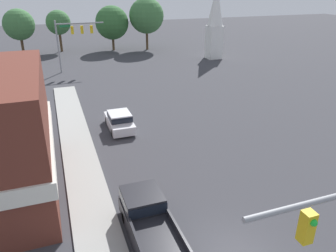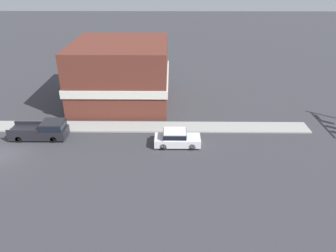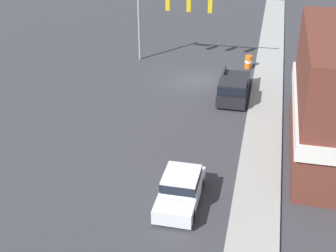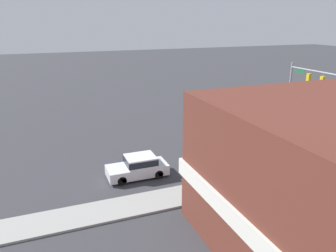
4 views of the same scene
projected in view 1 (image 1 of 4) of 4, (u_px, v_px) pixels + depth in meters
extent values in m
cube|color=gold|center=(307.00, 227.00, 9.53)|extent=(0.36, 0.36, 1.05)
sphere|color=green|center=(314.00, 223.00, 9.23)|extent=(0.22, 0.22, 0.22)
cylinder|color=gray|center=(58.00, 47.00, 44.72)|extent=(0.22, 0.22, 7.06)
cylinder|color=gray|center=(80.00, 23.00, 44.49)|extent=(6.39, 0.18, 0.18)
cube|color=gold|center=(72.00, 30.00, 44.50)|extent=(0.36, 0.36, 1.05)
sphere|color=yellow|center=(72.00, 28.00, 44.20)|extent=(0.22, 0.22, 0.22)
cube|color=gold|center=(82.00, 30.00, 44.90)|extent=(0.36, 0.36, 1.05)
sphere|color=yellow|center=(82.00, 28.00, 44.60)|extent=(0.22, 0.22, 0.22)
cube|color=gold|center=(92.00, 29.00, 45.30)|extent=(0.36, 0.36, 1.05)
sphere|color=yellow|center=(91.00, 27.00, 45.00)|extent=(0.22, 0.22, 0.22)
cube|color=#196B38|center=(65.00, 26.00, 43.99)|extent=(1.40, 0.04, 0.30)
cylinder|color=black|center=(107.00, 121.00, 29.22)|extent=(0.22, 0.66, 0.66)
cylinder|color=black|center=(126.00, 118.00, 29.75)|extent=(0.22, 0.66, 0.66)
cylinder|color=black|center=(113.00, 133.00, 26.89)|extent=(0.22, 0.66, 0.66)
cylinder|color=black|center=(133.00, 130.00, 27.41)|extent=(0.22, 0.66, 0.66)
cube|color=silver|center=(119.00, 123.00, 28.23)|extent=(1.91, 4.37, 0.73)
cube|color=silver|center=(120.00, 116.00, 27.72)|extent=(1.76, 2.10, 0.67)
cube|color=black|center=(120.00, 116.00, 27.72)|extent=(1.78, 2.18, 0.47)
cylinder|color=black|center=(125.00, 218.00, 17.19)|extent=(0.22, 0.66, 0.66)
cylinder|color=black|center=(158.00, 210.00, 17.77)|extent=(0.22, 0.66, 0.66)
cube|color=black|center=(151.00, 231.00, 15.90)|extent=(2.08, 5.51, 0.85)
cube|color=black|center=(142.00, 199.00, 16.87)|extent=(1.97, 2.09, 0.78)
cube|color=black|center=(142.00, 199.00, 16.87)|extent=(1.99, 2.18, 0.55)
cube|color=black|center=(138.00, 243.00, 14.32)|extent=(0.12, 3.12, 0.35)
cube|color=black|center=(179.00, 232.00, 14.93)|extent=(0.12, 3.12, 0.35)
cube|color=white|center=(214.00, 42.00, 53.74)|extent=(2.27, 2.27, 5.25)
cone|color=white|center=(216.00, 5.00, 51.39)|extent=(2.50, 2.50, 6.42)
cylinder|color=#4C3823|center=(23.00, 48.00, 54.41)|extent=(0.44, 0.44, 3.17)
sphere|color=#3D703D|center=(19.00, 25.00, 52.88)|extent=(4.96, 4.96, 4.96)
cylinder|color=#4C3823|center=(61.00, 43.00, 59.52)|extent=(0.44, 0.44, 3.21)
sphere|color=#3D703D|center=(58.00, 22.00, 58.10)|extent=(4.26, 4.26, 4.26)
cylinder|color=#4C3823|center=(113.00, 44.00, 60.93)|extent=(0.44, 0.44, 2.24)
sphere|color=#336633|center=(112.00, 23.00, 59.39)|extent=(5.99, 5.99, 5.99)
cylinder|color=#4C3823|center=(147.00, 41.00, 61.32)|extent=(0.44, 0.44, 3.24)
sphere|color=#3D703D|center=(146.00, 16.00, 59.52)|extent=(6.31, 6.31, 6.31)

